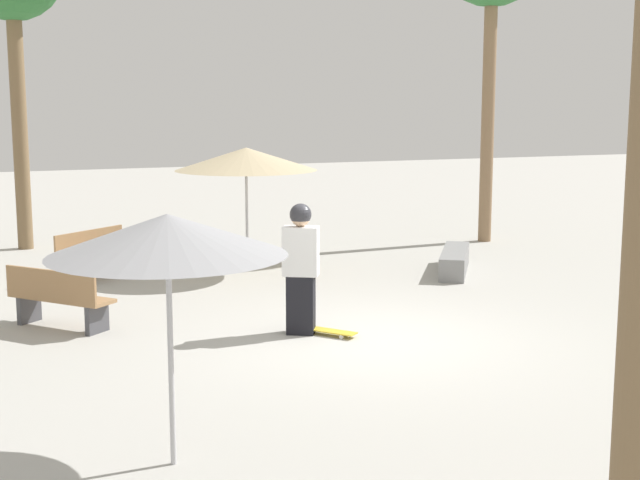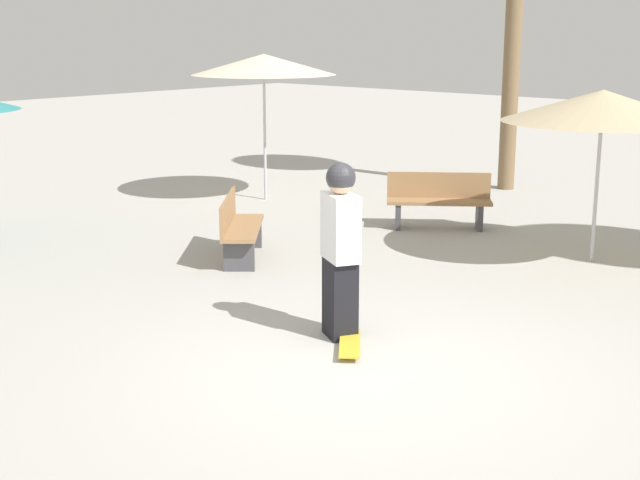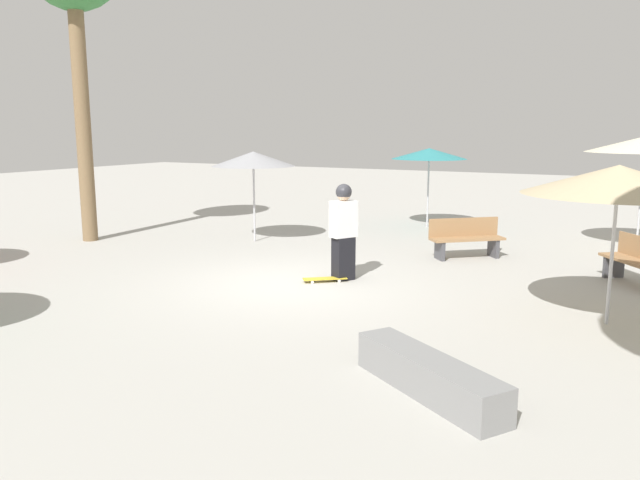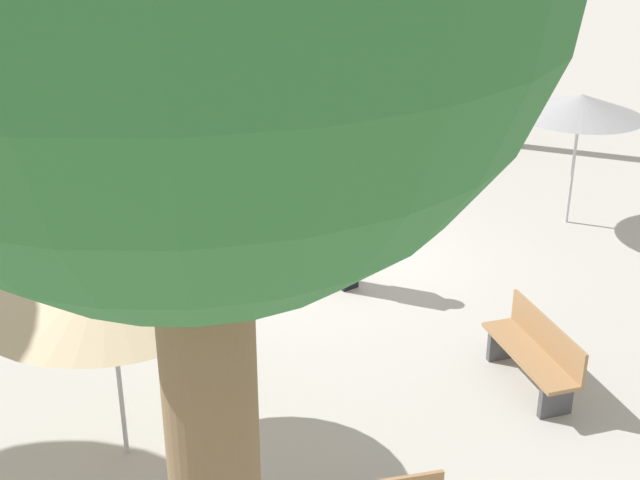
{
  "view_description": "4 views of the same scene",
  "coord_description": "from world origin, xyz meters",
  "px_view_note": "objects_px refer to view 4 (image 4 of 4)",
  "views": [
    {
      "loc": [
        10.35,
        -4.78,
        3.16
      ],
      "look_at": [
        -0.46,
        -0.52,
        1.3
      ],
      "focal_mm": 50.0,
      "sensor_mm": 36.0,
      "label": 1
    },
    {
      "loc": [
        5.89,
        4.76,
        3.06
      ],
      "look_at": [
        -0.78,
        -1.13,
        0.91
      ],
      "focal_mm": 50.0,
      "sensor_mm": 36.0,
      "label": 2
    },
    {
      "loc": [
        -5.53,
        9.36,
        2.76
      ],
      "look_at": [
        -0.42,
        -0.22,
        0.81
      ],
      "focal_mm": 35.0,
      "sensor_mm": 36.0,
      "label": 3
    },
    {
      "loc": [
        -11.26,
        -5.08,
        5.92
      ],
      "look_at": [
        -1.08,
        -0.56,
        0.87
      ],
      "focal_mm": 50.0,
      "sensor_mm": 36.0,
      "label": 4
    }
  ],
  "objects_px": {
    "skater_main": "(344,224)",
    "skateboard": "(330,271)",
    "shade_umbrella_grey": "(581,105)",
    "bench_far": "(534,353)",
    "shade_umbrella_green": "(131,52)",
    "shade_umbrella_tan": "(108,278)",
    "shade_umbrella_red": "(325,28)"
  },
  "relations": [
    {
      "from": "skater_main",
      "to": "skateboard",
      "type": "bearing_deg",
      "value": -5.77
    },
    {
      "from": "shade_umbrella_grey",
      "to": "bench_far",
      "type": "bearing_deg",
      "value": -174.72
    },
    {
      "from": "skater_main",
      "to": "shade_umbrella_green",
      "type": "bearing_deg",
      "value": -3.2
    },
    {
      "from": "skater_main",
      "to": "bench_far",
      "type": "distance_m",
      "value": 3.4
    },
    {
      "from": "skateboard",
      "to": "shade_umbrella_tan",
      "type": "height_order",
      "value": "shade_umbrella_tan"
    },
    {
      "from": "skateboard",
      "to": "shade_umbrella_grey",
      "type": "xyz_separation_m",
      "value": [
        3.45,
        -2.85,
        1.97
      ]
    },
    {
      "from": "skater_main",
      "to": "shade_umbrella_red",
      "type": "distance_m",
      "value": 8.68
    },
    {
      "from": "skater_main",
      "to": "bench_far",
      "type": "xyz_separation_m",
      "value": [
        -1.47,
        -3.02,
        -0.53
      ]
    },
    {
      "from": "shade_umbrella_grey",
      "to": "shade_umbrella_tan",
      "type": "bearing_deg",
      "value": 158.87
    },
    {
      "from": "shade_umbrella_tan",
      "to": "shade_umbrella_grey",
      "type": "xyz_separation_m",
      "value": [
        8.16,
        -3.15,
        -0.04
      ]
    },
    {
      "from": "skateboard",
      "to": "bench_far",
      "type": "height_order",
      "value": "bench_far"
    },
    {
      "from": "shade_umbrella_red",
      "to": "skater_main",
      "type": "bearing_deg",
      "value": -154.5
    },
    {
      "from": "shade_umbrella_green",
      "to": "shade_umbrella_red",
      "type": "xyz_separation_m",
      "value": [
        3.73,
        -2.6,
        0.02
      ]
    },
    {
      "from": "skater_main",
      "to": "shade_umbrella_red",
      "type": "height_order",
      "value": "shade_umbrella_red"
    },
    {
      "from": "shade_umbrella_green",
      "to": "skateboard",
      "type": "bearing_deg",
      "value": -122.54
    },
    {
      "from": "bench_far",
      "to": "shade_umbrella_tan",
      "type": "relative_size",
      "value": 0.58
    },
    {
      "from": "shade_umbrella_red",
      "to": "shade_umbrella_green",
      "type": "bearing_deg",
      "value": 145.12
    },
    {
      "from": "skateboard",
      "to": "shade_umbrella_tan",
      "type": "xyz_separation_m",
      "value": [
        -4.7,
        0.3,
        2.0
      ]
    },
    {
      "from": "skateboard",
      "to": "skater_main",
      "type": "bearing_deg",
      "value": -164.03
    },
    {
      "from": "shade_umbrella_red",
      "to": "shade_umbrella_grey",
      "type": "bearing_deg",
      "value": -123.27
    },
    {
      "from": "shade_umbrella_grey",
      "to": "shade_umbrella_green",
      "type": "bearing_deg",
      "value": 87.59
    },
    {
      "from": "shade_umbrella_green",
      "to": "shade_umbrella_red",
      "type": "relative_size",
      "value": 1.01
    },
    {
      "from": "shade_umbrella_green",
      "to": "shade_umbrella_tan",
      "type": "height_order",
      "value": "shade_umbrella_tan"
    },
    {
      "from": "skateboard",
      "to": "bench_far",
      "type": "distance_m",
      "value": 3.75
    },
    {
      "from": "skateboard",
      "to": "shade_umbrella_grey",
      "type": "distance_m",
      "value": 4.89
    },
    {
      "from": "skater_main",
      "to": "shade_umbrella_grey",
      "type": "distance_m",
      "value": 4.59
    },
    {
      "from": "skateboard",
      "to": "shade_umbrella_green",
      "type": "relative_size",
      "value": 0.34
    },
    {
      "from": "skater_main",
      "to": "shade_umbrella_green",
      "type": "xyz_separation_m",
      "value": [
        4.04,
        6.3,
        1.05
      ]
    },
    {
      "from": "shade_umbrella_green",
      "to": "skater_main",
      "type": "bearing_deg",
      "value": -122.68
    },
    {
      "from": "skateboard",
      "to": "shade_umbrella_green",
      "type": "xyz_separation_m",
      "value": [
        3.82,
        5.99,
        1.95
      ]
    },
    {
      "from": "shade_umbrella_tan",
      "to": "shade_umbrella_red",
      "type": "distance_m",
      "value": 12.64
    },
    {
      "from": "shade_umbrella_green",
      "to": "shade_umbrella_red",
      "type": "bearing_deg",
      "value": -34.88
    }
  ]
}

